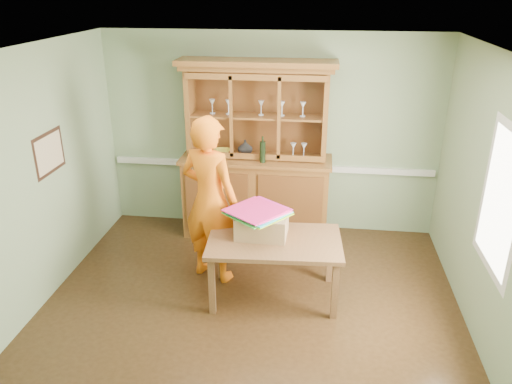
# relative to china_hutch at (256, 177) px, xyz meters

# --- Properties ---
(floor) EXTENTS (4.50, 4.50, 0.00)m
(floor) POSITION_rel_china_hutch_xyz_m (0.16, -1.73, -0.83)
(floor) COLOR #412A15
(floor) RESTS_ON ground
(ceiling) EXTENTS (4.50, 4.50, 0.00)m
(ceiling) POSITION_rel_china_hutch_xyz_m (0.16, -1.73, 1.87)
(ceiling) COLOR white
(ceiling) RESTS_ON wall_back
(wall_back) EXTENTS (4.50, 0.00, 4.50)m
(wall_back) POSITION_rel_china_hutch_xyz_m (0.16, 0.27, 0.52)
(wall_back) COLOR gray
(wall_back) RESTS_ON floor
(wall_left) EXTENTS (0.00, 4.00, 4.00)m
(wall_left) POSITION_rel_china_hutch_xyz_m (-2.09, -1.73, 0.52)
(wall_left) COLOR gray
(wall_left) RESTS_ON floor
(wall_right) EXTENTS (0.00, 4.00, 4.00)m
(wall_right) POSITION_rel_china_hutch_xyz_m (2.41, -1.73, 0.52)
(wall_right) COLOR gray
(wall_right) RESTS_ON floor
(wall_front) EXTENTS (4.50, 0.00, 4.50)m
(wall_front) POSITION_rel_china_hutch_xyz_m (0.16, -3.73, 0.52)
(wall_front) COLOR gray
(wall_front) RESTS_ON floor
(chair_rail) EXTENTS (4.41, 0.05, 0.08)m
(chair_rail) POSITION_rel_china_hutch_xyz_m (0.16, 0.24, 0.07)
(chair_rail) COLOR silver
(chair_rail) RESTS_ON wall_back
(framed_map) EXTENTS (0.03, 0.60, 0.46)m
(framed_map) POSITION_rel_china_hutch_xyz_m (-2.06, -1.43, 0.72)
(framed_map) COLOR black
(framed_map) RESTS_ON wall_left
(window_panel) EXTENTS (0.03, 0.96, 1.36)m
(window_panel) POSITION_rel_china_hutch_xyz_m (2.39, -2.03, 0.67)
(window_panel) COLOR silver
(window_panel) RESTS_ON wall_right
(china_hutch) EXTENTS (2.01, 0.66, 2.37)m
(china_hutch) POSITION_rel_china_hutch_xyz_m (0.00, 0.00, 0.00)
(china_hutch) COLOR brown
(china_hutch) RESTS_ON floor
(dining_table) EXTENTS (1.47, 0.94, 0.71)m
(dining_table) POSITION_rel_china_hutch_xyz_m (0.40, -1.53, -0.20)
(dining_table) COLOR brown
(dining_table) RESTS_ON floor
(cardboard_box) EXTENTS (0.55, 0.45, 0.25)m
(cardboard_box) POSITION_rel_china_hutch_xyz_m (0.25, -1.43, 0.01)
(cardboard_box) COLOR #976C4E
(cardboard_box) RESTS_ON dining_table
(kite_stack) EXTENTS (0.73, 0.73, 0.05)m
(kite_stack) POSITION_rel_china_hutch_xyz_m (0.20, -1.43, 0.16)
(kite_stack) COLOR #BFEB1D
(kite_stack) RESTS_ON cardboard_box
(person) EXTENTS (0.84, 0.70, 1.96)m
(person) POSITION_rel_china_hutch_xyz_m (-0.38, -1.18, 0.15)
(person) COLOR orange
(person) RESTS_ON floor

